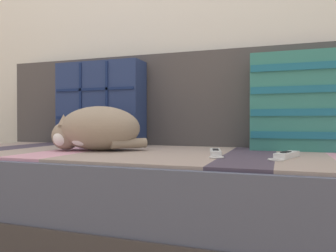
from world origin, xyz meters
TOP-DOWN VIEW (x-y plane):
  - couch at (0.00, 0.13)m, footprint 1.84×0.84m
  - sofa_backrest at (0.00, 0.48)m, footprint 1.80×0.14m
  - throw_pillow_quilted at (-0.31, 0.33)m, footprint 0.44×0.14m
  - throw_pillow_striped at (0.62, 0.33)m, footprint 0.41×0.14m
  - sleeping_cat at (-0.17, 0.06)m, footprint 0.37×0.29m
  - game_remote_near at (0.55, 0.03)m, footprint 0.10×0.19m
  - game_remote_far at (0.32, 0.04)m, footprint 0.09×0.20m

SIDE VIEW (x-z plane):
  - couch at x=0.00m, z-range 0.00..0.39m
  - game_remote_near at x=0.55m, z-range 0.39..0.41m
  - game_remote_far at x=0.32m, z-range 0.39..0.41m
  - sleeping_cat at x=-0.17m, z-range 0.39..0.57m
  - throw_pillow_striped at x=0.62m, z-range 0.39..0.78m
  - throw_pillow_quilted at x=-0.31m, z-range 0.39..0.80m
  - sofa_backrest at x=0.00m, z-range 0.39..0.84m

